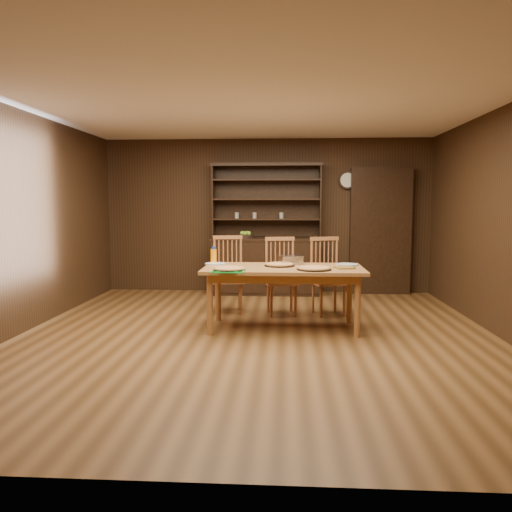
# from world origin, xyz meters

# --- Properties ---
(floor) EXTENTS (6.00, 6.00, 0.00)m
(floor) POSITION_xyz_m (0.00, 0.00, 0.00)
(floor) COLOR brown
(floor) RESTS_ON ground
(room_shell) EXTENTS (6.00, 6.00, 6.00)m
(room_shell) POSITION_xyz_m (0.00, 0.00, 1.58)
(room_shell) COLOR white
(room_shell) RESTS_ON floor
(china_hutch) EXTENTS (1.84, 0.52, 2.17)m
(china_hutch) POSITION_xyz_m (-0.00, 2.75, 0.60)
(china_hutch) COLOR black
(china_hutch) RESTS_ON floor
(doorway) EXTENTS (1.00, 0.18, 2.10)m
(doorway) POSITION_xyz_m (1.90, 2.90, 1.05)
(doorway) COLOR black
(doorway) RESTS_ON floor
(wall_clock) EXTENTS (0.30, 0.05, 0.30)m
(wall_clock) POSITION_xyz_m (1.35, 2.96, 1.90)
(wall_clock) COLOR black
(wall_clock) RESTS_ON room_shell
(dining_table) EXTENTS (1.91, 0.95, 0.75)m
(dining_table) POSITION_xyz_m (0.30, 0.41, 0.67)
(dining_table) COLOR #A66D39
(dining_table) RESTS_ON floor
(chair_left) EXTENTS (0.49, 0.47, 1.06)m
(chair_left) POSITION_xyz_m (-0.48, 1.34, 0.56)
(chair_left) COLOR #BF7341
(chair_left) RESTS_ON floor
(chair_center) EXTENTS (0.50, 0.48, 1.05)m
(chair_center) POSITION_xyz_m (0.26, 1.25, 0.56)
(chair_center) COLOR #BF7341
(chair_center) RESTS_ON floor
(chair_right) EXTENTS (0.53, 0.52, 1.05)m
(chair_right) POSITION_xyz_m (0.89, 1.27, 0.56)
(chair_right) COLOR #BF7341
(chair_right) RESTS_ON floor
(pizza_left) EXTENTS (0.38, 0.38, 0.04)m
(pizza_left) POSITION_xyz_m (-0.32, 0.08, 0.77)
(pizza_left) COLOR black
(pizza_left) RESTS_ON dining_table
(pizza_right) EXTENTS (0.40, 0.40, 0.04)m
(pizza_right) POSITION_xyz_m (0.65, 0.18, 0.77)
(pizza_right) COLOR black
(pizza_right) RESTS_ON dining_table
(pizza_center) EXTENTS (0.37, 0.37, 0.04)m
(pizza_center) POSITION_xyz_m (0.25, 0.51, 0.77)
(pizza_center) COLOR black
(pizza_center) RESTS_ON dining_table
(cooling_rack) EXTENTS (0.43, 0.43, 0.02)m
(cooling_rack) POSITION_xyz_m (-0.32, 0.01, 0.76)
(cooling_rack) COLOR green
(cooling_rack) RESTS_ON dining_table
(plate_left) EXTENTS (0.27, 0.27, 0.02)m
(plate_left) POSITION_xyz_m (-0.55, 0.64, 0.76)
(plate_left) COLOR white
(plate_left) RESTS_ON dining_table
(plate_right) EXTENTS (0.28, 0.28, 0.02)m
(plate_right) POSITION_xyz_m (1.09, 0.65, 0.76)
(plate_right) COLOR white
(plate_right) RESTS_ON dining_table
(foil_dish) EXTENTS (0.32, 0.27, 0.11)m
(foil_dish) POSITION_xyz_m (0.39, 0.71, 0.80)
(foil_dish) COLOR white
(foil_dish) RESTS_ON dining_table
(juice_bottle) EXTENTS (0.08, 0.08, 0.21)m
(juice_bottle) POSITION_xyz_m (-0.60, 0.78, 0.84)
(juice_bottle) COLOR orange
(juice_bottle) RESTS_ON dining_table
(pot_holder_a) EXTENTS (0.24, 0.24, 0.02)m
(pot_holder_a) POSITION_xyz_m (1.02, 0.33, 0.76)
(pot_holder_a) COLOR #B12114
(pot_holder_a) RESTS_ON dining_table
(pot_holder_b) EXTENTS (0.27, 0.27, 0.01)m
(pot_holder_b) POSITION_xyz_m (1.02, 0.40, 0.76)
(pot_holder_b) COLOR #B12114
(pot_holder_b) RESTS_ON dining_table
(fruit_bowl) EXTENTS (0.28, 0.28, 0.12)m
(fruit_bowl) POSITION_xyz_m (-0.34, 2.69, 0.98)
(fruit_bowl) COLOR black
(fruit_bowl) RESTS_ON china_hutch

